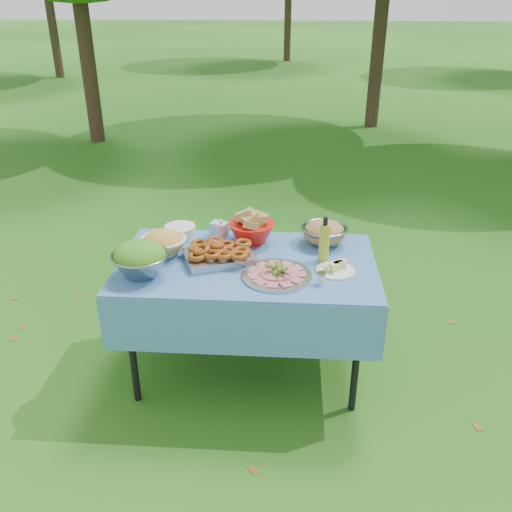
{
  "coord_description": "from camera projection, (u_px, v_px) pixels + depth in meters",
  "views": [
    {
      "loc": [
        0.23,
        -2.73,
        2.16
      ],
      "look_at": [
        0.05,
        0.0,
        0.8
      ],
      "focal_mm": 38.0,
      "sensor_mm": 36.0,
      "label": 1
    }
  ],
  "objects": [
    {
      "name": "plate_stack",
      "position": [
        180.0,
        231.0,
        3.38
      ],
      "size": [
        0.2,
        0.2,
        0.07
      ],
      "primitive_type": "cylinder",
      "rotation": [
        0.0,
        0.0,
        0.05
      ],
      "color": "white",
      "rests_on": "picnic_table"
    },
    {
      "name": "pasta_bowl_steel",
      "position": [
        324.0,
        232.0,
        3.27
      ],
      "size": [
        0.32,
        0.32,
        0.15
      ],
      "primitive_type": null,
      "rotation": [
        0.0,
        0.0,
        -0.18
      ],
      "color": "gray",
      "rests_on": "picnic_table"
    },
    {
      "name": "pasta_bowl_white",
      "position": [
        163.0,
        242.0,
        3.14
      ],
      "size": [
        0.31,
        0.31,
        0.15
      ],
      "primitive_type": null,
      "rotation": [
        0.0,
        0.0,
        -0.21
      ],
      "color": "white",
      "rests_on": "picnic_table"
    },
    {
      "name": "cheese_plate",
      "position": [
        336.0,
        267.0,
        2.97
      ],
      "size": [
        0.27,
        0.27,
        0.06
      ],
      "primitive_type": "cylinder",
      "rotation": [
        0.0,
        0.0,
        0.32
      ],
      "color": "white",
      "rests_on": "picnic_table"
    },
    {
      "name": "sanitizer_bottle",
      "position": [
        221.0,
        232.0,
        3.28
      ],
      "size": [
        0.06,
        0.06,
        0.15
      ],
      "primitive_type": "cylinder",
      "rotation": [
        0.0,
        0.0,
        0.07
      ],
      "color": "#FE9EBB",
      "rests_on": "picnic_table"
    },
    {
      "name": "salad_bowl",
      "position": [
        140.0,
        259.0,
        2.89
      ],
      "size": [
        0.32,
        0.32,
        0.2
      ],
      "primitive_type": null,
      "rotation": [
        0.0,
        0.0,
        0.04
      ],
      "color": "gray",
      "rests_on": "picnic_table"
    },
    {
      "name": "charcuterie_platter",
      "position": [
        277.0,
        269.0,
        2.91
      ],
      "size": [
        0.45,
        0.45,
        0.09
      ],
      "primitive_type": "cylinder",
      "rotation": [
        0.0,
        0.0,
        0.2
      ],
      "color": "silver",
      "rests_on": "picnic_table"
    },
    {
      "name": "ground",
      "position": [
        248.0,
        369.0,
        3.42
      ],
      "size": [
        80.0,
        80.0,
        0.0
      ],
      "primitive_type": "plane",
      "color": "#0B3E0B",
      "rests_on": "ground"
    },
    {
      "name": "picnic_table",
      "position": [
        247.0,
        318.0,
        3.25
      ],
      "size": [
        1.46,
        0.86,
        0.76
      ],
      "primitive_type": "cube",
      "color": "#82C8FA",
      "rests_on": "ground"
    },
    {
      "name": "fried_tray",
      "position": [
        219.0,
        253.0,
        3.08
      ],
      "size": [
        0.46,
        0.39,
        0.09
      ],
      "primitive_type": "cube",
      "rotation": [
        0.0,
        0.0,
        0.38
      ],
      "color": "#A3A3A7",
      "rests_on": "picnic_table"
    },
    {
      "name": "bread_bowl",
      "position": [
        251.0,
        227.0,
        3.29
      ],
      "size": [
        0.34,
        0.34,
        0.19
      ],
      "primitive_type": null,
      "rotation": [
        0.0,
        0.0,
        -0.24
      ],
      "color": "red",
      "rests_on": "picnic_table"
    },
    {
      "name": "shaker",
      "position": [
        321.0,
        278.0,
        2.84
      ],
      "size": [
        0.05,
        0.05,
        0.07
      ],
      "primitive_type": "cylinder",
      "rotation": [
        0.0,
        0.0,
        -0.14
      ],
      "color": "silver",
      "rests_on": "picnic_table"
    },
    {
      "name": "oil_bottle",
      "position": [
        324.0,
        239.0,
        3.04
      ],
      "size": [
        0.06,
        0.06,
        0.27
      ],
      "primitive_type": "cylinder",
      "rotation": [
        0.0,
        0.0,
        0.04
      ],
      "color": "#A6B428",
      "rests_on": "picnic_table"
    },
    {
      "name": "wipes_box",
      "position": [
        219.0,
        229.0,
        3.38
      ],
      "size": [
        0.12,
        0.11,
        0.09
      ],
      "primitive_type": "cube",
      "rotation": [
        0.0,
        0.0,
        -0.38
      ],
      "color": "#94C9F3",
      "rests_on": "picnic_table"
    }
  ]
}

